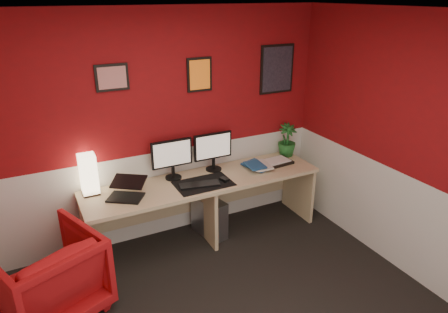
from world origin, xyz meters
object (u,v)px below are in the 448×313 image
(monitor_left, at_px, (172,153))
(pc_tower, at_px, (209,217))
(desk, at_px, (205,209))
(monitor_right, at_px, (213,146))
(armchair, at_px, (47,276))
(laptop, at_px, (125,188))
(potted_plant, at_px, (287,140))
(shoji_lamp, at_px, (89,176))
(zen_tray, at_px, (276,162))

(monitor_left, distance_m, pc_tower, 0.88)
(monitor_left, xyz_separation_m, pc_tower, (0.36, -0.14, -0.80))
(desk, height_order, monitor_right, monitor_right)
(monitor_left, bearing_deg, armchair, -155.01)
(monitor_right, relative_size, pc_tower, 1.29)
(laptop, bearing_deg, potted_plant, 40.67)
(shoji_lamp, relative_size, laptop, 1.21)
(zen_tray, relative_size, potted_plant, 0.87)
(zen_tray, distance_m, armchair, 2.69)
(shoji_lamp, bearing_deg, armchair, -127.71)
(monitor_right, relative_size, zen_tray, 1.66)
(monitor_left, xyz_separation_m, monitor_right, (0.49, 0.01, 0.00))
(monitor_right, bearing_deg, pc_tower, -131.55)
(laptop, bearing_deg, desk, 36.92)
(armchair, bearing_deg, potted_plant, 170.74)
(desk, distance_m, monitor_left, 0.74)
(shoji_lamp, distance_m, monitor_left, 0.87)
(shoji_lamp, height_order, pc_tower, shoji_lamp)
(shoji_lamp, bearing_deg, laptop, -41.90)
(laptop, bearing_deg, monitor_right, 46.83)
(zen_tray, distance_m, potted_plant, 0.35)
(desk, height_order, shoji_lamp, shoji_lamp)
(laptop, relative_size, monitor_left, 0.57)
(shoji_lamp, relative_size, zen_tray, 1.14)
(zen_tray, bearing_deg, pc_tower, 178.90)
(monitor_left, xyz_separation_m, zen_tray, (1.23, -0.16, -0.28))
(laptop, height_order, armchair, laptop)
(monitor_left, bearing_deg, potted_plant, -0.06)
(potted_plant, height_order, armchair, potted_plant)
(pc_tower, distance_m, armchair, 1.82)
(shoji_lamp, height_order, zen_tray, shoji_lamp)
(monitor_left, distance_m, zen_tray, 1.27)
(shoji_lamp, xyz_separation_m, armchair, (-0.52, -0.67, -0.55))
(armchair, bearing_deg, desk, 173.32)
(desk, distance_m, laptop, 0.99)
(potted_plant, bearing_deg, laptop, -173.71)
(shoji_lamp, distance_m, zen_tray, 2.11)
(desk, distance_m, potted_plant, 1.33)
(desk, bearing_deg, potted_plant, 8.98)
(pc_tower, xyz_separation_m, armchair, (-1.75, -0.51, 0.15))
(pc_tower, bearing_deg, laptop, 172.86)
(desk, xyz_separation_m, monitor_left, (-0.29, 0.19, 0.66))
(potted_plant, bearing_deg, zen_tray, -148.04)
(monitor_right, distance_m, zen_tray, 0.81)
(shoji_lamp, relative_size, monitor_right, 0.69)
(monitor_right, xyz_separation_m, pc_tower, (-0.13, -0.15, -0.80))
(zen_tray, height_order, potted_plant, potted_plant)
(zen_tray, xyz_separation_m, armchair, (-2.62, -0.49, -0.37))
(monitor_right, height_order, armchair, monitor_right)
(shoji_lamp, distance_m, laptop, 0.39)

